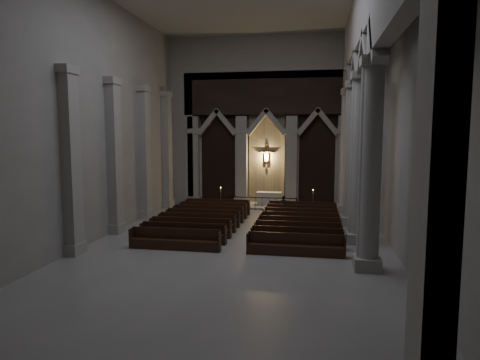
{
  "coord_description": "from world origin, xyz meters",
  "views": [
    {
      "loc": [
        3.44,
        -19.09,
        5.28
      ],
      "look_at": [
        -0.43,
        3.0,
        2.75
      ],
      "focal_mm": 32.0,
      "sensor_mm": 36.0,
      "label": 1
    }
  ],
  "objects_px": {
    "altar": "(269,198)",
    "candle_stand_right": "(313,205)",
    "worshipper": "(284,206)",
    "pews": "(249,225)",
    "candle_stand_left": "(221,204)",
    "altar_rail": "(262,202)"
  },
  "relations": [
    {
      "from": "altar",
      "to": "candle_stand_right",
      "type": "height_order",
      "value": "candle_stand_right"
    },
    {
      "from": "candle_stand_left",
      "to": "worshipper",
      "type": "xyz_separation_m",
      "value": [
        4.41,
        -1.85,
        0.26
      ]
    },
    {
      "from": "altar",
      "to": "altar_rail",
      "type": "xyz_separation_m",
      "value": [
        -0.29,
        -1.58,
        0.01
      ]
    },
    {
      "from": "candle_stand_right",
      "to": "pews",
      "type": "bearing_deg",
      "value": -118.35
    },
    {
      "from": "altar_rail",
      "to": "candle_stand_right",
      "type": "xyz_separation_m",
      "value": [
        3.38,
        0.37,
        -0.22
      ]
    },
    {
      "from": "altar_rail",
      "to": "candle_stand_left",
      "type": "relative_size",
      "value": 3.05
    },
    {
      "from": "candle_stand_right",
      "to": "worshipper",
      "type": "height_order",
      "value": "candle_stand_right"
    },
    {
      "from": "pews",
      "to": "candle_stand_right",
      "type": "bearing_deg",
      "value": 61.65
    },
    {
      "from": "candle_stand_right",
      "to": "candle_stand_left",
      "type": "bearing_deg",
      "value": -174.94
    },
    {
      "from": "altar",
      "to": "worshipper",
      "type": "xyz_separation_m",
      "value": [
        1.31,
        -3.61,
        0.08
      ]
    },
    {
      "from": "worshipper",
      "to": "pews",
      "type": "bearing_deg",
      "value": -102.37
    },
    {
      "from": "candle_stand_left",
      "to": "candle_stand_right",
      "type": "distance_m",
      "value": 6.22
    },
    {
      "from": "worshipper",
      "to": "altar_rail",
      "type": "bearing_deg",
      "value": 138.39
    },
    {
      "from": "candle_stand_left",
      "to": "worshipper",
      "type": "relative_size",
      "value": 1.14
    },
    {
      "from": "candle_stand_right",
      "to": "pews",
      "type": "distance_m",
      "value": 7.12
    },
    {
      "from": "candle_stand_right",
      "to": "worshipper",
      "type": "bearing_deg",
      "value": -126.58
    },
    {
      "from": "candle_stand_left",
      "to": "pews",
      "type": "xyz_separation_m",
      "value": [
        2.81,
        -5.72,
        -0.11
      ]
    },
    {
      "from": "altar_rail",
      "to": "candle_stand_right",
      "type": "relative_size",
      "value": 3.23
    },
    {
      "from": "pews",
      "to": "candle_stand_left",
      "type": "bearing_deg",
      "value": 116.15
    },
    {
      "from": "altar",
      "to": "pews",
      "type": "height_order",
      "value": "altar"
    },
    {
      "from": "altar_rail",
      "to": "candle_stand_left",
      "type": "bearing_deg",
      "value": -176.29
    },
    {
      "from": "altar_rail",
      "to": "candle_stand_right",
      "type": "distance_m",
      "value": 3.41
    }
  ]
}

